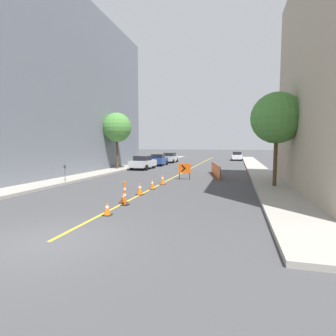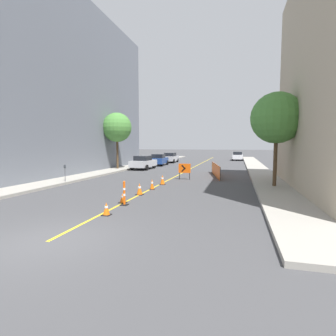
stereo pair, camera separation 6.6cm
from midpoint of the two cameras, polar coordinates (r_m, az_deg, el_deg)
ground_plane at (r=8.78m, az=-24.62°, el=-14.39°), size 300.00×300.00×0.00m
lane_stripe at (r=34.09m, az=5.81°, el=0.25°), size 0.12×54.40×0.01m
sidewalk_left at (r=36.08m, az=-6.25°, el=0.65°), size 2.29×54.40×0.18m
sidewalk_right at (r=33.73m, az=18.74°, el=0.10°), size 2.29×54.40×0.18m
building_facade_left at (r=30.37m, az=-20.55°, el=15.37°), size 6.00×24.32×16.89m
traffic_cone_nearest at (r=11.03m, az=-13.10°, el=-8.66°), size 0.34×0.34×0.53m
traffic_cone_second at (r=13.17m, az=-9.69°, el=-6.46°), size 0.37×0.37×0.49m
traffic_cone_third at (r=15.10m, az=-6.09°, el=-4.56°), size 0.41×0.41×0.68m
traffic_cone_fourth at (r=16.84m, az=-3.38°, el=-3.53°), size 0.33×0.33×0.68m
traffic_cone_fifth at (r=18.86m, az=-1.12°, el=-2.55°), size 0.41×0.41×0.72m
delineator_post_front at (r=12.62m, az=-9.35°, el=-5.77°), size 0.34×0.34×1.16m
arrow_barricade_primary at (r=21.53m, az=3.70°, el=-0.18°), size 1.00×0.09×1.31m
safety_mesh_fence at (r=24.20m, az=10.40°, el=-0.45°), size 1.30×6.65×1.12m
parked_car_curb_near at (r=30.72m, az=-5.32°, el=1.22°), size 2.04×4.39×1.59m
parked_car_curb_mid at (r=36.29m, az=-1.94°, el=1.83°), size 2.05×4.40×1.59m
parked_car_curb_far at (r=42.12m, az=0.57°, el=2.28°), size 1.95×4.35×1.59m
parked_car_opposite_side at (r=49.73m, az=14.92°, el=2.54°), size 1.93×4.31×1.59m
parking_meter_near_curb at (r=20.62m, az=-21.45°, el=-0.27°), size 0.12×0.11×1.24m
street_tree_left_near at (r=30.20m, az=-10.98°, el=8.65°), size 3.27×3.27×6.26m
street_tree_right_near at (r=18.43m, az=22.68°, el=9.99°), size 3.27×3.27×6.03m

